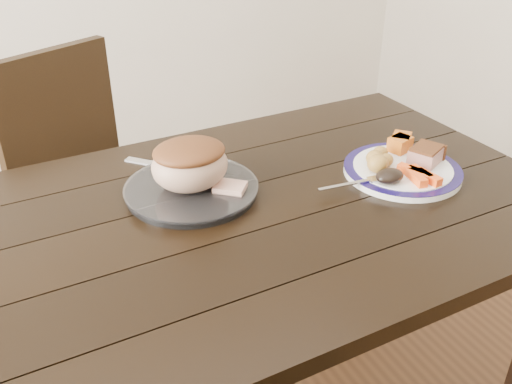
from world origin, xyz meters
name	(u,v)px	position (x,y,z in m)	size (l,w,h in m)	color
dining_table	(221,250)	(0.00, 0.00, 0.66)	(1.63, 0.95, 0.75)	black
chair_far	(87,179)	(-0.17, 0.73, 0.52)	(0.56, 0.57, 0.93)	black
dinner_plate	(402,171)	(0.49, -0.02, 0.76)	(0.29, 0.29, 0.02)	white
plate_rim	(403,168)	(0.49, -0.02, 0.77)	(0.29, 0.29, 0.02)	#130C3F
serving_platter	(192,191)	(-0.02, 0.12, 0.76)	(0.31, 0.31, 0.02)	white
pork_slice	(426,156)	(0.55, -0.03, 0.79)	(0.08, 0.07, 0.04)	tan
roasted_potatoes	(379,160)	(0.43, 0.00, 0.79)	(0.10, 0.10, 0.05)	gold
carrot_batons	(419,175)	(0.48, -0.09, 0.78)	(0.06, 0.11, 0.02)	#FF5515
pumpkin_wedges	(401,143)	(0.54, 0.06, 0.79)	(0.08, 0.08, 0.04)	orange
dark_mushroom	(389,176)	(0.41, -0.07, 0.79)	(0.07, 0.05, 0.03)	black
fork	(358,183)	(0.34, -0.04, 0.77)	(0.18, 0.03, 0.00)	silver
roast_joint	(190,166)	(-0.02, 0.12, 0.82)	(0.18, 0.15, 0.12)	tan
cut_slice	(230,188)	(0.05, 0.06, 0.78)	(0.07, 0.06, 0.02)	tan
carving_knife	(203,171)	(0.04, 0.20, 0.76)	(0.23, 0.25, 0.01)	silver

